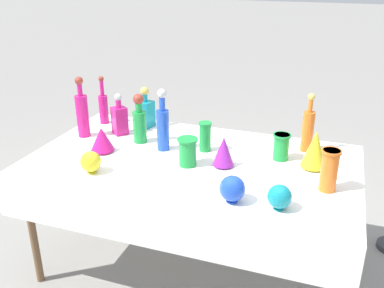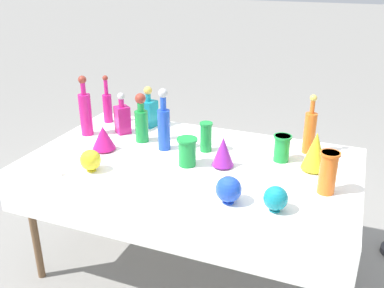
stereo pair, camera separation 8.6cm
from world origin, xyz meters
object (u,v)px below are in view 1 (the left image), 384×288
at_px(tall_bottle_4, 140,121).
at_px(square_decanter_1, 146,111).
at_px(slender_vase_0, 187,151).
at_px(slender_vase_1, 205,136).
at_px(fluted_vase_1, 224,151).
at_px(fluted_vase_0, 102,139).
at_px(tall_bottle_2, 82,113).
at_px(cardboard_box_behind_left, 219,159).
at_px(tall_bottle_3, 103,106).
at_px(slender_vase_3, 329,169).
at_px(tall_bottle_1, 163,125).
at_px(round_bowl_1, 232,189).
at_px(round_bowl_0, 280,197).
at_px(round_bowl_2, 91,162).
at_px(fluted_vase_2, 315,149).
at_px(cardboard_box_behind_right, 178,172).
at_px(tall_bottle_0, 308,129).

relative_size(tall_bottle_4, square_decanter_1, 1.11).
xyz_separation_m(slender_vase_0, slender_vase_1, (0.03, 0.22, 0.01)).
bearing_deg(fluted_vase_1, square_decanter_1, 147.95).
height_order(fluted_vase_0, fluted_vase_1, fluted_vase_1).
relative_size(square_decanter_1, slender_vase_1, 1.57).
xyz_separation_m(tall_bottle_2, slender_vase_0, (0.79, -0.19, -0.07)).
height_order(tall_bottle_2, cardboard_box_behind_left, tall_bottle_2).
distance_m(tall_bottle_3, square_decanter_1, 0.31).
height_order(slender_vase_0, slender_vase_3, slender_vase_3).
xyz_separation_m(tall_bottle_3, slender_vase_1, (0.82, -0.22, -0.03)).
distance_m(tall_bottle_1, fluted_vase_0, 0.38).
height_order(tall_bottle_1, round_bowl_1, tall_bottle_1).
bearing_deg(tall_bottle_1, fluted_vase_0, -155.90).
relative_size(tall_bottle_1, round_bowl_0, 3.12).
xyz_separation_m(fluted_vase_0, cardboard_box_behind_left, (0.35, 1.39, -0.69)).
bearing_deg(tall_bottle_4, fluted_vase_1, -15.39).
distance_m(round_bowl_0, cardboard_box_behind_left, 1.98).
bearing_deg(fluted_vase_0, round_bowl_2, -72.04).
relative_size(fluted_vase_0, fluted_vase_1, 0.87).
xyz_separation_m(slender_vase_0, fluted_vase_2, (0.67, 0.20, 0.03)).
bearing_deg(cardboard_box_behind_right, slender_vase_1, -58.32).
bearing_deg(tall_bottle_2, slender_vase_0, -13.32).
distance_m(square_decanter_1, slender_vase_3, 1.34).
xyz_separation_m(tall_bottle_2, slender_vase_1, (0.82, 0.04, -0.06)).
height_order(slender_vase_3, fluted_vase_1, slender_vase_3).
bearing_deg(square_decanter_1, tall_bottle_4, -72.62).
height_order(fluted_vase_0, round_bowl_2, fluted_vase_0).
bearing_deg(slender_vase_0, fluted_vase_2, 16.40).
xyz_separation_m(slender_vase_0, cardboard_box_behind_right, (-0.46, 1.03, -0.71)).
bearing_deg(round_bowl_1, fluted_vase_1, 111.68).
height_order(tall_bottle_2, fluted_vase_0, tall_bottle_2).
distance_m(fluted_vase_1, round_bowl_2, 0.73).
height_order(square_decanter_1, round_bowl_1, square_decanter_1).
height_order(round_bowl_1, cardboard_box_behind_left, round_bowl_1).
height_order(tall_bottle_1, fluted_vase_0, tall_bottle_1).
relative_size(tall_bottle_0, tall_bottle_1, 0.94).
xyz_separation_m(slender_vase_3, round_bowl_1, (-0.42, -0.27, -0.05)).
relative_size(tall_bottle_3, cardboard_box_behind_left, 0.54).
bearing_deg(cardboard_box_behind_right, tall_bottle_0, -29.32).
bearing_deg(slender_vase_0, tall_bottle_4, 151.19).
distance_m(tall_bottle_0, round_bowl_0, 0.73).
bearing_deg(tall_bottle_2, round_bowl_1, -23.54).
bearing_deg(tall_bottle_4, fluted_vase_2, -1.09).
relative_size(slender_vase_1, round_bowl_0, 1.48).
distance_m(slender_vase_3, round_bowl_2, 1.24).
bearing_deg(slender_vase_3, round_bowl_1, -147.56).
distance_m(tall_bottle_4, round_bowl_1, 0.90).
distance_m(fluted_vase_2, round_bowl_1, 0.61).
relative_size(round_bowl_2, cardboard_box_behind_right, 0.25).
xyz_separation_m(tall_bottle_4, fluted_vase_1, (0.59, -0.16, -0.05)).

